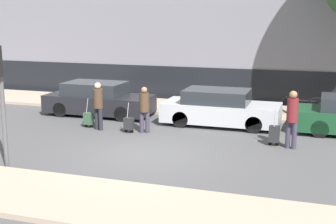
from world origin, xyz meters
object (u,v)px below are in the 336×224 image
object	(u,v)px
trolley_right	(274,134)
trolley_left	(88,119)
trolley_center	(129,124)
parked_car_1	(220,108)
parked_car_0	(98,100)
parked_bicycle	(302,105)
pedestrian_left	(98,103)
pedestrian_right	(292,116)
pedestrian_center	(144,107)

from	to	relation	value
trolley_right	trolley_left	bearing A→B (deg)	177.07
trolley_center	parked_car_1	bearing A→B (deg)	37.56
parked_car_0	parked_bicycle	world-z (taller)	parked_car_0
trolley_left	parked_bicycle	world-z (taller)	trolley_left
parked_car_0	parked_car_1	bearing A→B (deg)	-2.11
pedestrian_left	pedestrian_right	size ratio (longest dim) A/B	0.95
parked_car_0	trolley_left	distance (m)	2.19
pedestrian_center	pedestrian_right	distance (m)	5.02
trolley_right	parked_bicycle	xyz separation A→B (m)	(0.63, 4.63, 0.12)
parked_car_1	parked_bicycle	world-z (taller)	parked_car_1
pedestrian_left	trolley_center	distance (m)	1.36
pedestrian_right	parked_bicycle	bearing A→B (deg)	105.15
trolley_center	parked_car_0	bearing A→B (deg)	135.16
trolley_left	trolley_right	distance (m)	6.72
parked_car_0	trolley_right	bearing A→B (deg)	-18.24
parked_car_0	parked_car_1	xyz separation A→B (m)	(5.13, -0.19, -0.01)
parked_car_0	pedestrian_left	bearing A→B (deg)	-63.29
parked_car_1	pedestrian_left	world-z (taller)	pedestrian_left
pedestrian_center	trolley_right	size ratio (longest dim) A/B	1.38
parked_car_0	trolley_left	bearing A→B (deg)	-73.09
trolley_center	pedestrian_right	size ratio (longest dim) A/B	0.59
pedestrian_center	trolley_left	bearing A→B (deg)	160.27
parked_bicycle	pedestrian_right	bearing A→B (deg)	-91.26
parked_car_1	trolley_left	bearing A→B (deg)	-157.22
trolley_left	trolley_center	world-z (taller)	trolley_left
trolley_left	pedestrian_center	xyz separation A→B (m)	(2.24, -0.09, 0.59)
trolley_center	parked_bicycle	world-z (taller)	parked_bicycle
parked_car_0	pedestrian_left	size ratio (longest dim) A/B	2.55
pedestrian_left	trolley_right	world-z (taller)	pedestrian_left
trolley_left	trolley_right	size ratio (longest dim) A/B	0.92
trolley_left	parked_bicycle	size ratio (longest dim) A/B	0.61
parked_bicycle	parked_car_0	bearing A→B (deg)	-164.51
pedestrian_center	parked_bicycle	size ratio (longest dim) A/B	0.92
trolley_center	trolley_left	bearing A→B (deg)	171.60
pedestrian_left	parked_car_1	bearing A→B (deg)	48.78
parked_car_0	pedestrian_center	xyz separation A→B (m)	(2.87, -2.16, 0.28)
pedestrian_right	parked_bicycle	world-z (taller)	pedestrian_right
trolley_right	pedestrian_left	bearing A→B (deg)	178.66
parked_car_0	pedestrian_left	xyz separation A→B (m)	(1.14, -2.27, 0.33)
parked_car_0	pedestrian_center	bearing A→B (deg)	-37.03
parked_car_0	trolley_right	world-z (taller)	parked_car_0
pedestrian_left	pedestrian_right	distance (m)	6.73
pedestrian_center	trolley_center	size ratio (longest dim) A/B	1.51
trolley_left	parked_bicycle	distance (m)	8.51
trolley_center	parked_bicycle	bearing A→B (deg)	38.86
trolley_right	pedestrian_right	bearing A→B (deg)	-16.35
trolley_center	pedestrian_left	bearing A→B (deg)	177.37
parked_car_1	pedestrian_left	xyz separation A→B (m)	(-3.98, -2.09, 0.34)
trolley_left	pedestrian_center	bearing A→B (deg)	-2.21
parked_car_0	pedestrian_center	size ratio (longest dim) A/B	2.69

